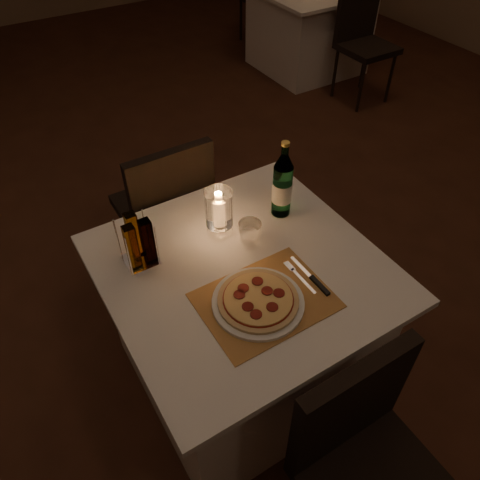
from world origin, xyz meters
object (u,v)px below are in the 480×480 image
chair_near (365,453)px  main_table (242,325)px  hurricane_candle (219,210)px  neighbor_table_right (308,29)px  water_bottle (282,186)px  chair_far (167,203)px  pizza (258,299)px  plate (258,302)px  tumbler (250,232)px

chair_near → main_table: bearing=90.0°
hurricane_candle → neighbor_table_right: (2.35, 2.42, -0.49)m
main_table → water_bottle: water_bottle is taller
main_table → chair_near: 0.74m
neighbor_table_right → chair_far: bearing=-141.2°
water_bottle → main_table: bearing=-148.6°
pizza → hurricane_candle: hurricane_candle is taller
plate → water_bottle: bearing=46.1°
chair_near → hurricane_candle: 0.97m
main_table → chair_near: bearing=-90.0°
chair_near → pizza: 0.58m
chair_far → main_table: bearing=-90.0°
chair_near → neighbor_table_right: (2.37, 3.33, -0.18)m
pizza → main_table: bearing=74.5°
chair_far → pizza: 0.92m
tumbler → chair_near: bearing=-96.7°
chair_far → plate: size_ratio=2.81×
chair_far → water_bottle: (0.30, -0.53, 0.33)m
hurricane_candle → neighbor_table_right: bearing=45.7°
hurricane_candle → plate: bearing=-100.1°
tumbler → chair_far: bearing=99.0°
main_table → hurricane_candle: hurricane_candle is taller
plate → tumbler: size_ratio=3.56×
main_table → tumbler: (0.10, 0.10, 0.41)m
pizza → water_bottle: bearing=46.1°
main_table → tumbler: bearing=47.0°
chair_near → plate: size_ratio=2.81×
plate → neighbor_table_right: (2.42, 2.80, -0.38)m
plate → tumbler: tumbler is taller
hurricane_candle → chair_near: bearing=-91.1°
main_table → chair_near: (-0.00, -0.71, 0.18)m
main_table → chair_far: 0.74m
plate → hurricane_candle: hurricane_candle is taller
chair_far → hurricane_candle: hurricane_candle is taller
tumbler → neighbor_table_right: tumbler is taller
chair_far → neighbor_table_right: 3.05m
chair_near → hurricane_candle: bearing=88.9°
tumbler → water_bottle: bearing=21.5°
chair_near → water_bottle: 1.00m
chair_far → hurricane_candle: 0.60m
pizza → hurricane_candle: 0.40m
water_bottle → hurricane_candle: (-0.28, 0.02, -0.02)m
chair_near → neighbor_table_right: chair_near is taller
main_table → plate: bearing=-105.5°
water_bottle → hurricane_candle: bearing=175.9°
tumbler → hurricane_candle: bearing=127.8°
water_bottle → tumbler: bearing=-158.5°
chair_near → chair_far: size_ratio=1.00×
hurricane_candle → neighbor_table_right: size_ratio=0.21×
neighbor_table_right → hurricane_candle: bearing=-134.3°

